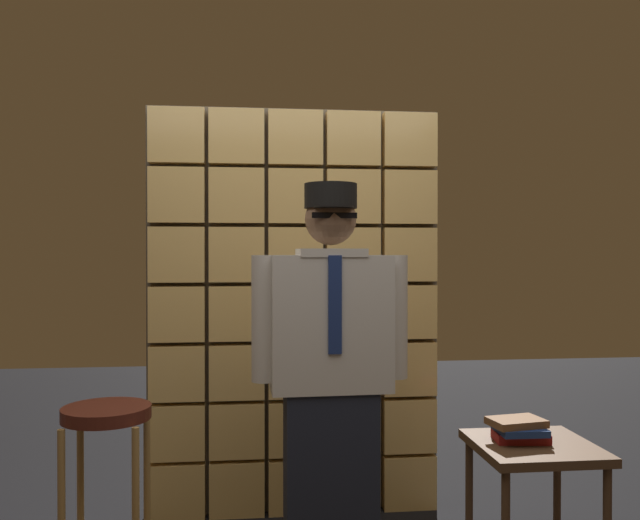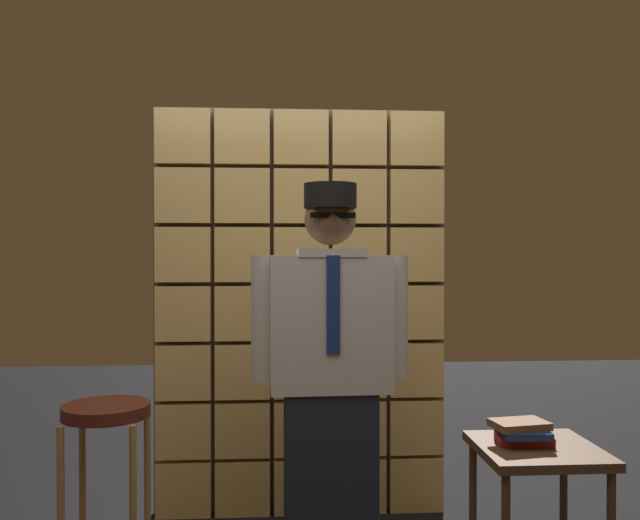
{
  "view_description": "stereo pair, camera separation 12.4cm",
  "coord_description": "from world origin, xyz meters",
  "px_view_note": "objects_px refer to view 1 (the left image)",
  "views": [
    {
      "loc": [
        -0.25,
        -2.26,
        1.42
      ],
      "look_at": [
        0.06,
        0.54,
        1.39
      ],
      "focal_mm": 36.16,
      "sensor_mm": 36.0,
      "label": 1
    },
    {
      "loc": [
        -0.12,
        -2.27,
        1.42
      ],
      "look_at": [
        0.06,
        0.54,
        1.39
      ],
      "focal_mm": 36.16,
      "sensor_mm": 36.0,
      "label": 2
    }
  ],
  "objects_px": {
    "side_table": "(534,460)",
    "book_stack": "(519,430)",
    "standing_person": "(331,374)",
    "bar_stool": "(107,461)"
  },
  "relations": [
    {
      "from": "standing_person",
      "to": "book_stack",
      "type": "height_order",
      "value": "standing_person"
    },
    {
      "from": "side_table",
      "to": "book_stack",
      "type": "distance_m",
      "value": 0.15
    },
    {
      "from": "book_stack",
      "to": "side_table",
      "type": "bearing_deg",
      "value": -20.27
    },
    {
      "from": "bar_stool",
      "to": "side_table",
      "type": "xyz_separation_m",
      "value": [
        1.81,
        0.17,
        -0.12
      ]
    },
    {
      "from": "book_stack",
      "to": "bar_stool",
      "type": "bearing_deg",
      "value": -173.62
    },
    {
      "from": "bar_stool",
      "to": "side_table",
      "type": "height_order",
      "value": "bar_stool"
    },
    {
      "from": "bar_stool",
      "to": "side_table",
      "type": "distance_m",
      "value": 1.83
    },
    {
      "from": "bar_stool",
      "to": "book_stack",
      "type": "xyz_separation_m",
      "value": [
        1.76,
        0.2,
        0.02
      ]
    },
    {
      "from": "standing_person",
      "to": "side_table",
      "type": "bearing_deg",
      "value": -2.52
    },
    {
      "from": "standing_person",
      "to": "bar_stool",
      "type": "bearing_deg",
      "value": -169.96
    }
  ]
}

